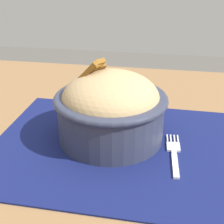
{
  "coord_description": "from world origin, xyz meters",
  "views": [
    {
      "loc": [
        0.09,
        -0.48,
        1.01
      ],
      "look_at": [
        0.0,
        0.02,
        0.76
      ],
      "focal_mm": 52.94,
      "sensor_mm": 36.0,
      "label": 1
    }
  ],
  "objects": [
    {
      "name": "bowl",
      "position": [
        0.0,
        0.02,
        0.77
      ],
      "size": [
        0.22,
        0.22,
        0.14
      ],
      "color": "#2D3347",
      "rests_on": "placemat"
    },
    {
      "name": "table",
      "position": [
        0.0,
        0.0,
        0.64
      ],
      "size": [
        1.1,
        0.82,
        0.71
      ],
      "color": "olive",
      "rests_on": "ground_plane"
    },
    {
      "name": "placemat",
      "position": [
        0.03,
        -0.01,
        0.71
      ],
      "size": [
        0.46,
        0.34,
        0.0
      ],
      "primitive_type": "cube",
      "rotation": [
        0.0,
        0.0,
        -0.02
      ],
      "color": "#11194C",
      "rests_on": "table"
    },
    {
      "name": "fork",
      "position": [
        0.11,
        -0.02,
        0.71
      ],
      "size": [
        0.02,
        0.12,
        0.0
      ],
      "color": "silver",
      "rests_on": "placemat"
    }
  ]
}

